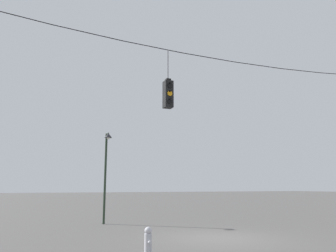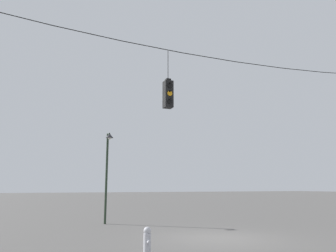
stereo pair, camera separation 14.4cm
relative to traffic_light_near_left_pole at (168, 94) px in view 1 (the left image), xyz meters
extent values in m
plane|color=#565451|center=(1.96, -0.34, -5.52)|extent=(200.00, 200.00, 0.00)
cylinder|color=black|center=(-5.75, 0.00, 2.15)|extent=(2.57, 0.03, 0.25)
cylinder|color=black|center=(-3.18, 0.00, 1.97)|extent=(2.57, 0.03, 0.17)
cylinder|color=black|center=(-0.61, 0.00, 1.86)|extent=(2.57, 0.03, 0.10)
cylinder|color=black|center=(1.96, 0.00, 1.83)|extent=(2.57, 0.03, 0.03)
cylinder|color=black|center=(4.53, 0.00, 1.86)|extent=(2.57, 0.03, 0.10)
cylinder|color=black|center=(7.10, 0.00, 1.97)|extent=(2.57, 0.03, 0.17)
cube|color=black|center=(0.00, 0.00, -0.02)|extent=(0.34, 0.34, 1.08)
cube|color=black|center=(0.00, 0.00, 0.57)|extent=(0.19, 0.19, 0.10)
cylinder|color=black|center=(0.00, 0.00, 1.23)|extent=(0.02, 0.02, 1.22)
cylinder|color=black|center=(0.00, -0.18, 0.30)|extent=(0.20, 0.03, 0.20)
cylinder|color=black|center=(0.00, -0.23, 0.39)|extent=(0.07, 0.12, 0.07)
cylinder|color=orange|center=(0.00, -0.18, -0.02)|extent=(0.20, 0.03, 0.20)
cylinder|color=black|center=(0.00, -0.23, 0.07)|extent=(0.07, 0.12, 0.07)
cylinder|color=black|center=(0.00, -0.18, -0.35)|extent=(0.20, 0.03, 0.20)
cylinder|color=black|center=(0.00, -0.23, -0.26)|extent=(0.07, 0.12, 0.07)
cylinder|color=black|center=(0.00, 0.19, 0.30)|extent=(0.20, 0.03, 0.20)
cylinder|color=black|center=(0.00, 0.23, 0.39)|extent=(0.07, 0.12, 0.07)
cylinder|color=orange|center=(0.00, 0.19, -0.02)|extent=(0.20, 0.03, 0.20)
cylinder|color=black|center=(0.00, 0.23, 0.07)|extent=(0.07, 0.12, 0.07)
cylinder|color=black|center=(0.00, 0.19, -0.35)|extent=(0.20, 0.03, 0.20)
cylinder|color=black|center=(0.00, 0.23, -0.26)|extent=(0.07, 0.12, 0.07)
cylinder|color=#233323|center=(-1.07, 6.09, -3.13)|extent=(0.12, 0.12, 4.77)
cylinder|color=#233323|center=(-1.07, 5.87, -0.80)|extent=(0.07, 0.44, 0.07)
cone|color=#232328|center=(-1.07, 5.65, -0.92)|extent=(0.40, 0.40, 0.24)
sphere|color=silver|center=(-1.07, 5.65, -1.04)|extent=(0.18, 0.18, 0.18)
cylinder|color=silver|center=(-1.47, -1.98, -5.24)|extent=(0.22, 0.22, 0.56)
sphere|color=silver|center=(-1.47, -1.98, -4.88)|extent=(0.22, 0.22, 0.22)
cylinder|color=silver|center=(-1.47, -2.12, -5.18)|extent=(0.09, 0.10, 0.09)
camera|label=1|loc=(-4.84, -11.47, -3.59)|focal=35.00mm
camera|label=2|loc=(-4.71, -11.53, -3.59)|focal=35.00mm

